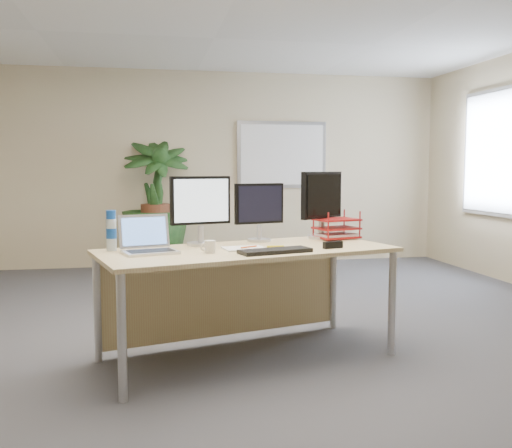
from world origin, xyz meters
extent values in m
plane|color=#414145|center=(0.00, 0.00, 0.00)|extent=(8.00, 8.00, 0.00)
cube|color=beige|center=(0.00, 4.00, 1.35)|extent=(7.00, 0.04, 2.70)
cube|color=#ADADB2|center=(1.20, 3.97, 1.55)|extent=(1.30, 0.03, 0.95)
cube|color=white|center=(1.20, 3.95, 1.55)|extent=(1.20, 0.01, 0.85)
cube|color=#ADADB2|center=(3.47, 2.30, 1.55)|extent=(0.03, 1.30, 1.55)
cube|color=silver|center=(3.45, 2.30, 1.55)|extent=(0.01, 1.20, 1.45)
cube|color=#D4B57D|center=(-0.03, -0.10, 0.78)|extent=(2.22, 1.37, 0.03)
cube|color=#D4B57D|center=(-0.13, 0.29, 0.38)|extent=(1.90, 0.52, 0.64)
cylinder|color=#B8B8BD|center=(-0.87, -0.73, 0.38)|extent=(0.05, 0.05, 0.76)
cylinder|color=#B8B8BD|center=(1.02, -0.22, 0.38)|extent=(0.05, 0.05, 0.76)
cylinder|color=#B8B8BD|center=(-1.07, 0.02, 0.38)|extent=(0.05, 0.05, 0.76)
cylinder|color=#B8B8BD|center=(0.82, 0.52, 0.38)|extent=(0.05, 0.05, 0.76)
imported|color=#123415|center=(-0.60, 3.70, 0.75)|extent=(0.92, 0.92, 1.50)
cylinder|color=#B8B8BD|center=(-0.33, 0.14, 0.80)|extent=(0.21, 0.21, 0.02)
cylinder|color=#B8B8BD|center=(-0.33, 0.14, 0.88)|extent=(0.04, 0.04, 0.12)
cube|color=black|center=(-0.33, 0.14, 1.12)|extent=(0.45, 0.16, 0.35)
cube|color=silver|center=(-0.32, 0.12, 1.12)|extent=(0.40, 0.11, 0.31)
cylinder|color=#B8B8BD|center=(0.14, 0.29, 0.80)|extent=(0.18, 0.18, 0.02)
cylinder|color=#B8B8BD|center=(0.14, 0.29, 0.87)|extent=(0.04, 0.04, 0.11)
cube|color=black|center=(0.14, 0.29, 1.09)|extent=(0.40, 0.14, 0.31)
cube|color=black|center=(0.14, 0.26, 1.09)|extent=(0.36, 0.10, 0.27)
cylinder|color=#B8B8BD|center=(0.67, 0.37, 0.80)|extent=(0.22, 0.22, 0.02)
cylinder|color=#B8B8BD|center=(0.67, 0.37, 0.88)|extent=(0.04, 0.04, 0.13)
cube|color=black|center=(0.67, 0.37, 1.14)|extent=(0.42, 0.32, 0.37)
cube|color=black|center=(0.68, 0.35, 1.14)|extent=(0.36, 0.26, 0.33)
cube|color=silver|center=(-0.70, -0.20, 0.80)|extent=(0.40, 0.32, 0.02)
cube|color=black|center=(-0.70, -0.21, 0.81)|extent=(0.33, 0.23, 0.00)
cube|color=silver|center=(-0.74, -0.06, 0.93)|extent=(0.35, 0.15, 0.23)
cube|color=#639BFF|center=(-0.74, -0.07, 0.93)|extent=(0.31, 0.12, 0.19)
cube|color=black|center=(0.12, -0.34, 0.81)|extent=(0.52, 0.29, 0.03)
cylinder|color=silver|center=(-0.31, -0.25, 0.83)|extent=(0.07, 0.07, 0.08)
torus|color=silver|center=(-0.35, -0.25, 0.83)|extent=(0.06, 0.03, 0.06)
cube|color=white|center=(-0.05, -0.13, 0.80)|extent=(0.31, 0.25, 0.01)
cylinder|color=#D95018|center=(-0.02, -0.14, 0.81)|extent=(0.13, 0.08, 0.01)
cylinder|color=gold|center=(0.18, -0.09, 0.80)|extent=(0.12, 0.02, 0.02)
cylinder|color=silver|center=(-0.96, -0.02, 0.90)|extent=(0.07, 0.07, 0.22)
cylinder|color=#174EB1|center=(-0.96, -0.02, 1.04)|extent=(0.07, 0.07, 0.06)
cylinder|color=#174EB1|center=(-0.96, -0.02, 0.91)|extent=(0.07, 0.07, 0.07)
cube|color=maroon|center=(0.78, 0.33, 0.81)|extent=(0.38, 0.33, 0.01)
cube|color=maroon|center=(0.78, 0.33, 0.88)|extent=(0.38, 0.33, 0.01)
cube|color=maroon|center=(0.78, 0.33, 0.95)|extent=(0.38, 0.33, 0.01)
cube|color=white|center=(0.78, 0.33, 0.82)|extent=(0.35, 0.29, 0.02)
cube|color=black|center=(0.57, -0.20, 0.82)|extent=(0.15, 0.08, 0.05)
camera|label=1|loc=(-0.72, -4.03, 1.36)|focal=40.00mm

